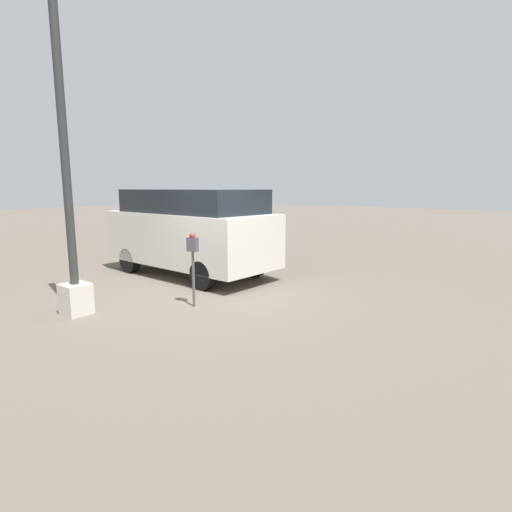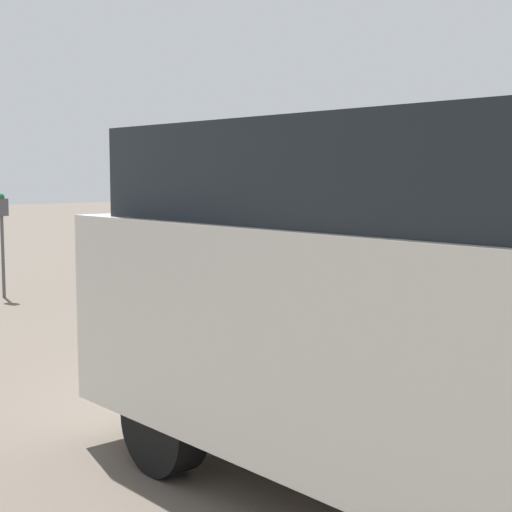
# 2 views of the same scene
# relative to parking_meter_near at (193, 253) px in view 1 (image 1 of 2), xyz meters

# --- Properties ---
(ground_plane) EXTENTS (80.00, 80.00, 0.00)m
(ground_plane) POSITION_rel_parking_meter_near_xyz_m (0.33, -0.65, -1.03)
(ground_plane) COLOR #60564C
(parking_meter_near) EXTENTS (0.22, 0.15, 1.39)m
(parking_meter_near) POSITION_rel_parking_meter_near_xyz_m (0.00, 0.00, 0.00)
(parking_meter_near) COLOR #4C4C4C
(parking_meter_near) RESTS_ON ground
(lamp_post) EXTENTS (0.44, 0.44, 5.67)m
(lamp_post) POSITION_rel_parking_meter_near_xyz_m (1.32, 1.59, 0.65)
(lamp_post) COLOR beige
(lamp_post) RESTS_ON ground
(parked_van) EXTENTS (4.69, 2.21, 2.17)m
(parked_van) POSITION_rel_parking_meter_near_xyz_m (2.09, -1.94, 0.14)
(parked_van) COLOR beige
(parked_van) RESTS_ON ground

